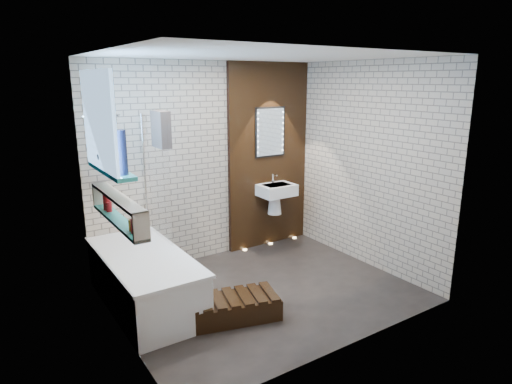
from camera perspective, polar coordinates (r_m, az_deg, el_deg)
ground at (r=5.20m, az=0.93°, el=-12.71°), size 3.20×3.20×0.00m
room_shell at (r=4.76m, az=0.99°, el=1.38°), size 3.24×3.20×2.60m
walnut_panel at (r=6.31m, az=1.62°, el=4.60°), size 1.30×0.06×2.60m
clerestory_window at (r=4.33m, az=-19.32°, el=7.37°), size 0.18×1.00×0.94m
display_niche at (r=4.28m, az=-17.37°, el=-2.14°), size 0.14×1.30×0.26m
bathtub at (r=4.95m, az=-14.14°, el=-10.90°), size 0.79×1.74×0.70m
bath_screen at (r=5.14m, az=-12.73°, el=1.79°), size 0.01×0.78×1.40m
towel at (r=4.85m, az=-12.15°, el=7.90°), size 0.11×0.30×0.39m
shower_head at (r=4.97m, az=-18.14°, el=9.41°), size 0.18×0.18×0.02m
washbasin at (r=6.26m, az=2.61°, el=-0.27°), size 0.50×0.36×0.58m
led_mirror at (r=6.23m, az=1.84°, el=7.72°), size 0.50×0.02×0.70m
walnut_step at (r=4.65m, az=-3.24°, el=-14.77°), size 1.04×0.67×0.21m
niche_bottles at (r=4.38m, az=-17.67°, el=-2.25°), size 0.07×0.89×0.17m
sill_vases at (r=4.34m, az=-18.08°, el=4.54°), size 0.21×0.58×0.39m
floor_uplights at (r=6.60m, az=1.89°, el=-6.64°), size 0.96×0.06×0.01m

